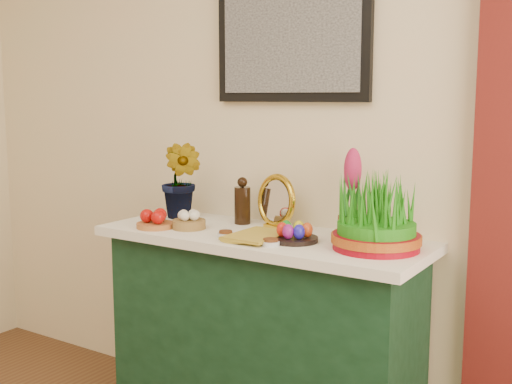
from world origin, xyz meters
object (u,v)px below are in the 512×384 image
(sideboard, at_px, (262,340))
(book, at_px, (237,232))
(hyacinth_green, at_px, (181,167))
(mirror, at_px, (276,202))
(wheatgrass_sabzeh, at_px, (377,218))

(sideboard, distance_m, book, 0.50)
(hyacinth_green, xyz_separation_m, book, (0.45, -0.19, -0.22))
(sideboard, height_order, mirror, mirror)
(sideboard, xyz_separation_m, wheatgrass_sabzeh, (0.50, -0.01, 0.58))
(hyacinth_green, height_order, mirror, hyacinth_green)
(mirror, height_order, wheatgrass_sabzeh, wheatgrass_sabzeh)
(hyacinth_green, bearing_deg, wheatgrass_sabzeh, -6.32)
(sideboard, xyz_separation_m, hyacinth_green, (-0.50, 0.08, 0.70))
(book, bearing_deg, hyacinth_green, 157.95)
(wheatgrass_sabzeh, bearing_deg, mirror, 164.66)
(sideboard, bearing_deg, wheatgrass_sabzeh, -0.94)
(sideboard, relative_size, hyacinth_green, 2.73)
(book, xyz_separation_m, wheatgrass_sabzeh, (0.56, 0.10, 0.10))
(hyacinth_green, relative_size, wheatgrass_sabzeh, 1.43)
(hyacinth_green, distance_m, wheatgrass_sabzeh, 1.01)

